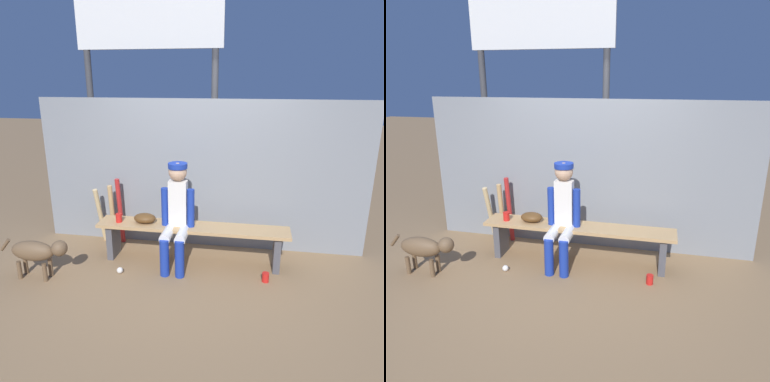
{
  "view_description": "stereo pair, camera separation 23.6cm",
  "coord_description": "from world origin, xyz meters",
  "views": [
    {
      "loc": [
        0.7,
        -4.08,
        2.24
      ],
      "look_at": [
        0.0,
        0.0,
        0.94
      ],
      "focal_mm": 33.97,
      "sensor_mm": 36.0,
      "label": 1
    },
    {
      "loc": [
        0.93,
        -4.04,
        2.24
      ],
      "look_at": [
        0.0,
        0.0,
        0.94
      ],
      "focal_mm": 33.97,
      "sensor_mm": 36.0,
      "label": 2
    }
  ],
  "objects": [
    {
      "name": "player_seated",
      "position": [
        -0.17,
        -0.11,
        0.7
      ],
      "size": [
        0.41,
        0.55,
        1.28
      ],
      "color": "silver",
      "rests_on": "ground_plane"
    },
    {
      "name": "dugout_bench",
      "position": [
        0.0,
        0.0,
        0.38
      ],
      "size": [
        2.38,
        0.36,
        0.49
      ],
      "color": "tan",
      "rests_on": "ground_plane"
    },
    {
      "name": "bat_wood_natural",
      "position": [
        -1.35,
        0.36,
        0.41
      ],
      "size": [
        0.1,
        0.24,
        0.81
      ],
      "primitive_type": "cylinder",
      "rotation": [
        0.21,
        0.0,
        -0.18
      ],
      "color": "tan",
      "rests_on": "ground_plane"
    },
    {
      "name": "baseball_glove",
      "position": [
        -0.6,
        0.0,
        0.55
      ],
      "size": [
        0.28,
        0.2,
        0.12
      ],
      "primitive_type": "ellipsoid",
      "color": "#593819",
      "rests_on": "dugout_bench"
    },
    {
      "name": "baseball",
      "position": [
        -0.8,
        -0.43,
        0.04
      ],
      "size": [
        0.07,
        0.07,
        0.07
      ],
      "primitive_type": "sphere",
      "color": "white",
      "rests_on": "ground_plane"
    },
    {
      "name": "cup_on_bench",
      "position": [
        -0.93,
        -0.03,
        0.55
      ],
      "size": [
        0.08,
        0.08,
        0.11
      ],
      "primitive_type": "cylinder",
      "color": "red",
      "rests_on": "dugout_bench"
    },
    {
      "name": "scoreboard",
      "position": [
        -0.81,
        1.37,
        2.74
      ],
      "size": [
        2.45,
        0.27,
        3.85
      ],
      "color": "#3F3F42",
      "rests_on": "ground_plane"
    },
    {
      "name": "bat_wood_tan",
      "position": [
        -1.18,
        0.36,
        0.43
      ],
      "size": [
        0.08,
        0.18,
        0.86
      ],
      "primitive_type": "cylinder",
      "rotation": [
        0.12,
        0.0,
        0.12
      ],
      "color": "tan",
      "rests_on": "ground_plane"
    },
    {
      "name": "bat_aluminum_red",
      "position": [
        -1.07,
        0.39,
        0.47
      ],
      "size": [
        0.09,
        0.15,
        0.95
      ],
      "primitive_type": "cylinder",
      "rotation": [
        0.08,
        0.0,
        -0.19
      ],
      "color": "#B22323",
      "rests_on": "ground_plane"
    },
    {
      "name": "chainlink_fence",
      "position": [
        0.0,
        0.53,
        1.0
      ],
      "size": [
        4.36,
        0.03,
        1.99
      ],
      "primitive_type": "cube",
      "color": "gray",
      "rests_on": "ground_plane"
    },
    {
      "name": "cup_on_ground",
      "position": [
        0.91,
        -0.32,
        0.06
      ],
      "size": [
        0.08,
        0.08,
        0.11
      ],
      "primitive_type": "cylinder",
      "color": "red",
      "rests_on": "ground_plane"
    },
    {
      "name": "dog",
      "position": [
        -1.69,
        -0.68,
        0.34
      ],
      "size": [
        0.84,
        0.2,
        0.49
      ],
      "color": "brown",
      "rests_on": "ground_plane"
    },
    {
      "name": "ground_plane",
      "position": [
        0.0,
        0.0,
        0.0
      ],
      "size": [
        30.0,
        30.0,
        0.0
      ],
      "primitive_type": "plane",
      "color": "olive"
    }
  ]
}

